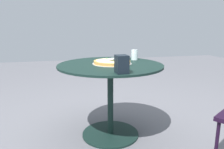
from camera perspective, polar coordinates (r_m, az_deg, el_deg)
The scene contains 6 objects.
ground_plane at distance 2.23m, azimuth -0.41°, elevation -15.58°, with size 10.00×10.00×0.00m, color slate.
patio_table at distance 2.04m, azimuth -0.43°, elevation -2.63°, with size 0.98×0.98×0.71m.
pizza_on_tray at distance 2.01m, azimuth -0.00°, elevation 3.31°, with size 0.37×0.37×0.05m.
pizza_server at distance 1.96m, azimuth 2.02°, elevation 4.18°, with size 0.19×0.17×0.02m.
drinking_cup at distance 2.26m, azimuth 5.98°, elevation 5.23°, with size 0.07×0.07×0.11m, color white.
napkin_dispenser at distance 1.60m, azimuth 2.58°, elevation 2.75°, with size 0.10×0.09×0.14m, color black.
Camera 1 is at (-1.91, 0.46, 1.06)m, focal length 34.47 mm.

